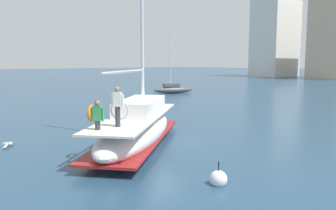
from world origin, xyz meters
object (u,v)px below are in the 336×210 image
at_px(main_sailboat, 137,127).
at_px(seagull, 8,144).
at_px(moored_catamaran, 173,89).
at_px(mooring_buoy, 218,179).

xyz_separation_m(main_sailboat, seagull, (-3.88, -4.76, -0.76)).
relative_size(moored_catamaran, seagull, 7.19).
xyz_separation_m(moored_catamaran, mooring_buoy, (24.76, -21.02, -0.40)).
bearing_deg(moored_catamaran, mooring_buoy, -40.34).
height_order(moored_catamaran, seagull, moored_catamaran).
bearing_deg(mooring_buoy, seagull, -160.08).
height_order(seagull, mooring_buoy, mooring_buoy).
relative_size(moored_catamaran, mooring_buoy, 8.92).
height_order(main_sailboat, mooring_buoy, main_sailboat).
bearing_deg(main_sailboat, seagull, -129.21).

